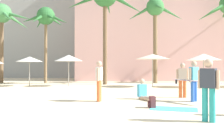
% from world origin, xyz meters
% --- Properties ---
extents(hotel_pink, '(21.93, 10.71, 15.43)m').
position_xyz_m(hotel_pink, '(7.11, 26.09, 7.72)').
color(hotel_pink, beige).
rests_on(hotel_pink, ground).
extents(palm_tree_far_left, '(4.39, 4.02, 6.98)m').
position_xyz_m(palm_tree_far_left, '(-6.10, 18.12, 5.87)').
color(palm_tree_far_left, brown).
rests_on(palm_tree_far_left, ground).
extents(palm_tree_left, '(5.21, 5.35, 7.78)m').
position_xyz_m(palm_tree_left, '(3.95, 18.22, 6.33)').
color(palm_tree_left, brown).
rests_on(palm_tree_left, ground).
extents(palm_tree_right, '(6.00, 5.20, 7.28)m').
position_xyz_m(palm_tree_right, '(-10.13, 17.98, 5.92)').
color(palm_tree_right, brown).
rests_on(palm_tree_right, ground).
extents(cafe_umbrella_2, '(2.17, 2.17, 2.40)m').
position_xyz_m(cafe_umbrella_2, '(-3.27, 14.16, 2.16)').
color(cafe_umbrella_2, gray).
rests_on(cafe_umbrella_2, ground).
extents(cafe_umbrella_3, '(2.52, 2.52, 2.43)m').
position_xyz_m(cafe_umbrella_3, '(6.70, 13.29, 2.19)').
color(cafe_umbrella_3, gray).
rests_on(cafe_umbrella_3, ground).
extents(cafe_umbrella_4, '(2.03, 2.03, 2.26)m').
position_xyz_m(cafe_umbrella_4, '(-6.24, 14.04, 2.06)').
color(cafe_umbrella_4, gray).
rests_on(cafe_umbrella_4, ground).
extents(cafe_umbrella_5, '(2.58, 2.58, 2.44)m').
position_xyz_m(cafe_umbrella_5, '(3.07, 13.68, 2.25)').
color(cafe_umbrella_5, gray).
rests_on(cafe_umbrella_5, ground).
extents(beach_towel, '(1.83, 1.39, 0.01)m').
position_xyz_m(beach_towel, '(2.40, 3.39, 0.01)').
color(beach_towel, '#4CC6D6').
rests_on(beach_towel, ground).
extents(backpack, '(0.28, 0.32, 0.42)m').
position_xyz_m(backpack, '(1.67, 3.67, 0.20)').
color(backpack, brown).
rests_on(backpack, ground).
extents(person_near_right, '(1.81, 2.40, 1.74)m').
position_xyz_m(person_near_right, '(3.70, 5.30, 0.94)').
color(person_near_right, blue).
rests_on(person_near_right, ground).
extents(person_near_left, '(0.75, 1.07, 0.94)m').
position_xyz_m(person_near_left, '(1.63, 6.07, 0.32)').
color(person_near_left, '#D1A889').
rests_on(person_near_left, ground).
extents(person_far_right, '(0.61, 0.28, 1.67)m').
position_xyz_m(person_far_right, '(3.58, 6.90, 0.92)').
color(person_far_right, orange).
rests_on(person_far_right, ground).
extents(person_far_left, '(0.28, 0.61, 1.74)m').
position_xyz_m(person_far_left, '(-0.37, 5.42, 0.96)').
color(person_far_left, orange).
rests_on(person_far_left, ground).
extents(person_mid_center, '(0.53, 0.45, 1.71)m').
position_xyz_m(person_mid_center, '(2.88, 1.24, 0.94)').
color(person_mid_center, teal).
rests_on(person_mid_center, ground).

